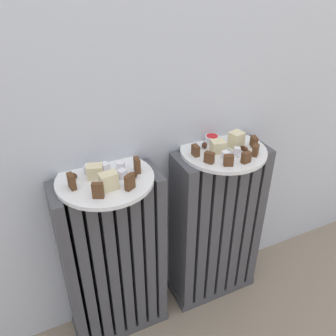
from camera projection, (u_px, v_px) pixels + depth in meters
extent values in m
cube|color=#47474C|center=(121.00, 318.00, 1.31)|extent=(0.33, 0.14, 0.03)
cube|color=#47474C|center=(69.00, 272.00, 1.10)|extent=(0.03, 0.14, 0.59)
cube|color=#47474C|center=(82.00, 268.00, 1.11)|extent=(0.03, 0.14, 0.59)
cube|color=#47474C|center=(95.00, 264.00, 1.13)|extent=(0.03, 0.14, 0.59)
cube|color=#47474C|center=(108.00, 260.00, 1.14)|extent=(0.03, 0.14, 0.59)
cube|color=#47474C|center=(120.00, 256.00, 1.16)|extent=(0.03, 0.14, 0.59)
cube|color=#47474C|center=(132.00, 252.00, 1.17)|extent=(0.03, 0.14, 0.59)
cube|color=#47474C|center=(143.00, 248.00, 1.19)|extent=(0.03, 0.14, 0.59)
cube|color=#47474C|center=(154.00, 244.00, 1.20)|extent=(0.03, 0.14, 0.59)
cube|color=#47474C|center=(211.00, 283.00, 1.45)|extent=(0.33, 0.14, 0.03)
cube|color=#47474C|center=(182.00, 235.00, 1.24)|extent=(0.04, 0.14, 0.59)
cube|color=#47474C|center=(194.00, 231.00, 1.26)|extent=(0.04, 0.14, 0.59)
cube|color=#47474C|center=(205.00, 228.00, 1.27)|extent=(0.04, 0.14, 0.59)
cube|color=#47474C|center=(216.00, 224.00, 1.29)|extent=(0.04, 0.14, 0.59)
cube|color=#47474C|center=(227.00, 220.00, 1.31)|extent=(0.04, 0.14, 0.59)
cube|color=#47474C|center=(238.00, 217.00, 1.32)|extent=(0.04, 0.14, 0.59)
cube|color=#47474C|center=(248.00, 213.00, 1.34)|extent=(0.04, 0.14, 0.59)
cylinder|color=white|center=(105.00, 179.00, 0.99)|extent=(0.27, 0.27, 0.01)
cylinder|color=white|center=(223.00, 151.00, 1.13)|extent=(0.27, 0.27, 0.01)
cube|color=#56351E|center=(72.00, 181.00, 0.93)|extent=(0.02, 0.03, 0.04)
cube|color=#56351E|center=(98.00, 190.00, 0.90)|extent=(0.03, 0.03, 0.04)
cube|color=#56351E|center=(130.00, 182.00, 0.93)|extent=(0.03, 0.03, 0.04)
cube|color=#56351E|center=(137.00, 165.00, 1.00)|extent=(0.02, 0.03, 0.04)
cube|color=beige|center=(109.00, 181.00, 0.93)|extent=(0.05, 0.04, 0.05)
cube|color=beige|center=(95.00, 172.00, 0.98)|extent=(0.05, 0.05, 0.04)
cube|color=white|center=(105.00, 167.00, 1.01)|extent=(0.03, 0.03, 0.02)
cube|color=white|center=(122.00, 174.00, 0.98)|extent=(0.03, 0.03, 0.02)
cube|color=white|center=(89.00, 169.00, 1.00)|extent=(0.03, 0.03, 0.02)
cube|color=white|center=(121.00, 165.00, 1.02)|extent=(0.03, 0.03, 0.02)
ellipsoid|color=#3D1E0F|center=(134.00, 175.00, 0.98)|extent=(0.03, 0.03, 0.02)
ellipsoid|color=#3D1E0F|center=(73.00, 176.00, 0.98)|extent=(0.03, 0.03, 0.01)
cylinder|color=white|center=(111.00, 177.00, 0.97)|extent=(0.04, 0.04, 0.02)
cylinder|color=red|center=(111.00, 175.00, 0.97)|extent=(0.03, 0.03, 0.01)
cube|color=#56351E|center=(196.00, 150.00, 1.08)|extent=(0.02, 0.03, 0.03)
cube|color=#56351E|center=(209.00, 158.00, 1.05)|extent=(0.03, 0.03, 0.03)
cube|color=#56351E|center=(229.00, 160.00, 1.03)|extent=(0.03, 0.03, 0.03)
cube|color=#56351E|center=(246.00, 157.00, 1.05)|extent=(0.03, 0.02, 0.03)
cube|color=#56351E|center=(256.00, 150.00, 1.09)|extent=(0.03, 0.03, 0.03)
cube|color=#56351E|center=(254.00, 142.00, 1.13)|extent=(0.02, 0.03, 0.03)
cube|color=beige|center=(236.00, 140.00, 1.13)|extent=(0.05, 0.05, 0.05)
cube|color=beige|center=(218.00, 147.00, 1.10)|extent=(0.05, 0.04, 0.04)
cube|color=white|center=(226.00, 155.00, 1.07)|extent=(0.02, 0.02, 0.02)
cube|color=white|center=(237.00, 150.00, 1.10)|extent=(0.03, 0.03, 0.02)
ellipsoid|color=#3D1E0F|center=(196.00, 148.00, 1.12)|extent=(0.03, 0.02, 0.02)
ellipsoid|color=#3D1E0F|center=(204.00, 145.00, 1.13)|extent=(0.03, 0.03, 0.02)
ellipsoid|color=#3D1E0F|center=(235.00, 137.00, 1.18)|extent=(0.03, 0.03, 0.02)
ellipsoid|color=#3D1E0F|center=(244.00, 149.00, 1.11)|extent=(0.02, 0.03, 0.02)
cylinder|color=white|center=(212.00, 139.00, 1.16)|extent=(0.05, 0.05, 0.02)
cylinder|color=red|center=(212.00, 137.00, 1.16)|extent=(0.04, 0.04, 0.01)
cube|color=#B7B7BC|center=(232.00, 152.00, 1.11)|extent=(0.01, 0.07, 0.00)
cube|color=#B7B7BC|center=(222.00, 144.00, 1.15)|extent=(0.02, 0.02, 0.00)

